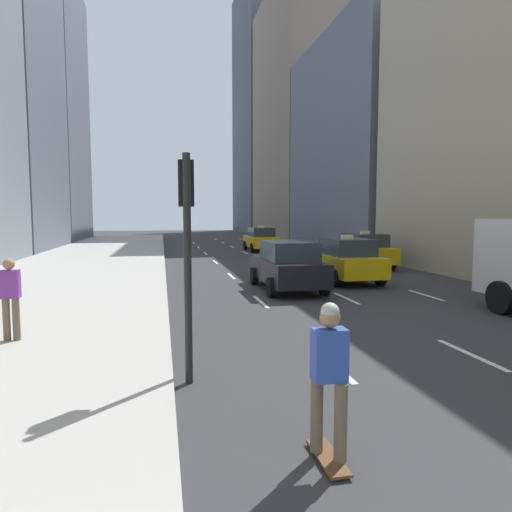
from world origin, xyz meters
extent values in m
cube|color=#ADAAA3|center=(-7.00, 27.00, 0.07)|extent=(8.00, 66.00, 0.15)
cube|color=white|center=(-0.20, 8.00, 0.01)|extent=(0.12, 2.00, 0.01)
cube|color=white|center=(-0.20, 14.00, 0.01)|extent=(0.12, 2.00, 0.01)
cube|color=white|center=(-0.20, 20.00, 0.01)|extent=(0.12, 2.00, 0.01)
cube|color=white|center=(-0.20, 26.00, 0.01)|extent=(0.12, 2.00, 0.01)
cube|color=white|center=(-0.20, 32.00, 0.01)|extent=(0.12, 2.00, 0.01)
cube|color=white|center=(-0.20, 38.00, 0.01)|extent=(0.12, 2.00, 0.01)
cube|color=white|center=(-0.20, 44.00, 0.01)|extent=(0.12, 2.00, 0.01)
cube|color=white|center=(-0.20, 50.00, 0.01)|extent=(0.12, 2.00, 0.01)
cube|color=white|center=(2.60, 8.00, 0.01)|extent=(0.12, 2.00, 0.01)
cube|color=white|center=(2.60, 14.00, 0.01)|extent=(0.12, 2.00, 0.01)
cube|color=white|center=(2.60, 20.00, 0.01)|extent=(0.12, 2.00, 0.01)
cube|color=white|center=(2.60, 26.00, 0.01)|extent=(0.12, 2.00, 0.01)
cube|color=white|center=(2.60, 32.00, 0.01)|extent=(0.12, 2.00, 0.01)
cube|color=white|center=(2.60, 38.00, 0.01)|extent=(0.12, 2.00, 0.01)
cube|color=white|center=(2.60, 44.00, 0.01)|extent=(0.12, 2.00, 0.01)
cube|color=white|center=(2.60, 50.00, 0.01)|extent=(0.12, 2.00, 0.01)
cube|color=white|center=(5.40, 14.00, 0.01)|extent=(0.12, 2.00, 0.01)
cube|color=white|center=(5.40, 20.00, 0.01)|extent=(0.12, 2.00, 0.01)
cube|color=white|center=(5.40, 26.00, 0.01)|extent=(0.12, 2.00, 0.01)
cube|color=white|center=(5.40, 32.00, 0.01)|extent=(0.12, 2.00, 0.01)
cube|color=white|center=(5.40, 38.00, 0.01)|extent=(0.12, 2.00, 0.01)
cube|color=white|center=(5.40, 44.00, 0.01)|extent=(0.12, 2.00, 0.01)
cube|color=white|center=(5.40, 50.00, 0.01)|extent=(0.12, 2.00, 0.01)
cube|color=slate|center=(-14.00, 37.40, 15.18)|extent=(6.00, 12.19, 30.36)
cube|color=slate|center=(-14.00, 50.38, 12.97)|extent=(6.00, 13.13, 25.94)
cube|color=slate|center=(12.00, 34.48, 8.17)|extent=(6.00, 17.08, 16.35)
cube|color=gray|center=(12.00, 52.29, 13.93)|extent=(6.00, 17.98, 27.85)
cube|color=#4C515B|center=(12.00, 70.63, 18.74)|extent=(6.00, 16.72, 37.47)
cube|color=yellow|center=(4.00, 17.59, 0.71)|extent=(1.80, 4.40, 0.76)
cube|color=#28333D|center=(4.00, 17.32, 1.41)|extent=(1.58, 2.29, 0.64)
cube|color=#F2E599|center=(4.00, 17.32, 1.80)|extent=(0.44, 0.20, 0.14)
cylinder|color=black|center=(3.10, 18.95, 0.33)|extent=(0.22, 0.66, 0.66)
cylinder|color=black|center=(4.90, 18.95, 0.33)|extent=(0.22, 0.66, 0.66)
cylinder|color=black|center=(3.10, 16.22, 0.33)|extent=(0.22, 0.66, 0.66)
cylinder|color=black|center=(4.90, 16.22, 0.33)|extent=(0.22, 0.66, 0.66)
cube|color=yellow|center=(6.80, 21.95, 0.71)|extent=(1.80, 4.40, 0.76)
cube|color=#28333D|center=(6.80, 21.69, 1.41)|extent=(1.58, 2.29, 0.64)
cube|color=#F2E599|center=(6.80, 21.69, 1.80)|extent=(0.44, 0.20, 0.14)
cylinder|color=black|center=(5.90, 23.32, 0.33)|extent=(0.22, 0.66, 0.66)
cylinder|color=black|center=(7.70, 23.32, 0.33)|extent=(0.22, 0.66, 0.66)
cylinder|color=black|center=(5.90, 20.59, 0.33)|extent=(0.22, 0.66, 0.66)
cylinder|color=black|center=(7.70, 20.59, 0.33)|extent=(0.22, 0.66, 0.66)
cube|color=yellow|center=(4.00, 33.31, 0.71)|extent=(1.80, 4.40, 0.76)
cube|color=#28333D|center=(4.00, 33.05, 1.41)|extent=(1.58, 2.29, 0.64)
cube|color=#F2E599|center=(4.00, 33.05, 1.80)|extent=(0.44, 0.20, 0.14)
cylinder|color=black|center=(3.10, 34.67, 0.33)|extent=(0.22, 0.66, 0.66)
cylinder|color=black|center=(4.90, 34.67, 0.33)|extent=(0.22, 0.66, 0.66)
cylinder|color=black|center=(3.10, 31.95, 0.33)|extent=(0.22, 0.66, 0.66)
cylinder|color=black|center=(4.90, 31.95, 0.33)|extent=(0.22, 0.66, 0.66)
cube|color=black|center=(1.20, 16.06, 0.72)|extent=(1.80, 4.50, 0.77)
cube|color=#28333D|center=(1.20, 15.79, 1.42)|extent=(1.58, 2.34, 0.64)
cylinder|color=black|center=(0.30, 17.45, 0.33)|extent=(0.22, 0.66, 0.66)
cylinder|color=black|center=(2.10, 17.45, 0.33)|extent=(0.22, 0.66, 0.66)
cylinder|color=black|center=(0.30, 14.66, 0.33)|extent=(0.22, 0.66, 0.66)
cylinder|color=black|center=(2.10, 14.66, 0.33)|extent=(0.22, 0.66, 0.66)
cube|color=#28333D|center=(6.80, 12.14, 1.80)|extent=(1.90, 0.10, 0.90)
cylinder|color=black|center=(5.75, 10.99, 0.45)|extent=(0.28, 0.90, 0.90)
cube|color=brown|center=(-1.42, 4.97, 0.05)|extent=(0.24, 0.80, 0.03)
cylinder|color=black|center=(-1.42, 5.25, 0.03)|extent=(0.18, 0.05, 0.05)
cylinder|color=black|center=(-1.42, 4.69, 0.03)|extent=(0.18, 0.05, 0.05)
cylinder|color=brown|center=(-1.51, 5.09, 0.48)|extent=(0.14, 0.14, 0.84)
cylinder|color=brown|center=(-1.33, 4.85, 0.48)|extent=(0.14, 0.14, 0.84)
cube|color=#2D4CA5|center=(-1.42, 4.97, 1.19)|extent=(0.36, 0.22, 0.56)
sphere|color=#9E7051|center=(-1.42, 4.97, 1.58)|extent=(0.22, 0.22, 0.22)
sphere|color=#B2AD9E|center=(-1.42, 4.97, 1.65)|extent=(0.20, 0.20, 0.20)
cylinder|color=brown|center=(-6.20, 10.29, 0.58)|extent=(0.14, 0.14, 0.86)
cylinder|color=brown|center=(-6.02, 10.29, 0.58)|extent=(0.14, 0.14, 0.86)
cube|color=#72338C|center=(-6.11, 10.29, 1.29)|extent=(0.36, 0.22, 0.56)
sphere|color=#9E7051|center=(-6.11, 10.29, 1.69)|extent=(0.22, 0.22, 0.22)
cylinder|color=black|center=(-2.75, 7.61, 1.80)|extent=(0.12, 0.12, 3.60)
cube|color=black|center=(-2.75, 7.79, 3.15)|extent=(0.24, 0.20, 0.72)
sphere|color=red|center=(-2.75, 7.90, 3.38)|extent=(0.14, 0.14, 0.14)
sphere|color=#4C3F14|center=(-2.75, 7.90, 3.15)|extent=(0.14, 0.14, 0.14)
sphere|color=#198C2D|center=(-2.75, 7.90, 2.92)|extent=(0.14, 0.14, 0.14)
camera|label=1|loc=(-3.14, 0.52, 2.66)|focal=32.00mm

